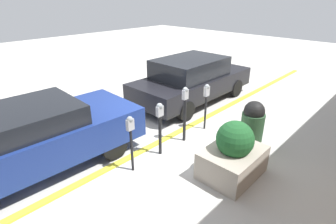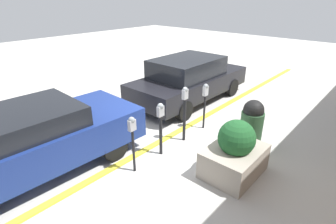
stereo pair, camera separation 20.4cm
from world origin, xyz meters
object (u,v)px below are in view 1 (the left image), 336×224
object	(u,v)px
planter_box	(233,154)
parked_car_middle	(192,79)
parking_meter_second	(160,121)
parking_meter_middle	(185,109)
parking_meter_nearest	(131,133)
parking_meter_fourth	(206,98)
trash_bin	(252,125)
parked_car_front	(26,139)

from	to	relation	value
planter_box	parked_car_middle	xyz separation A→B (m)	(2.73, 3.32, 0.30)
planter_box	parking_meter_second	bearing A→B (deg)	106.21
parking_meter_middle	parked_car_middle	bearing A→B (deg)	35.26
parked_car_middle	parking_meter_nearest	bearing A→B (deg)	-157.51
parking_meter_nearest	parking_meter_fourth	distance (m)	2.67
parking_meter_middle	trash_bin	distance (m)	1.69
trash_bin	parking_meter_second	bearing A→B (deg)	140.78
parked_car_middle	parking_meter_middle	bearing A→B (deg)	-144.57
parking_meter_second	parking_meter_nearest	bearing A→B (deg)	-177.87
parking_meter_second	parking_meter_fourth	world-z (taller)	parking_meter_fourth
parking_meter_fourth	planter_box	xyz separation A→B (m)	(-1.31, -1.67, -0.45)
parking_meter_fourth	parking_meter_middle	bearing A→B (deg)	-179.59
parking_meter_nearest	parking_meter_fourth	world-z (taller)	parking_meter_fourth
parking_meter_second	planter_box	bearing A→B (deg)	-73.79
parked_car_front	parking_meter_nearest	bearing A→B (deg)	-44.10
parking_meter_nearest	parked_car_front	size ratio (longest dim) A/B	0.27
parking_meter_second	parked_car_front	distance (m)	2.84
planter_box	trash_bin	xyz separation A→B (m)	(1.26, 0.24, 0.12)
parking_meter_nearest	parking_meter_middle	xyz separation A→B (m)	(1.76, 0.03, -0.02)
parking_meter_middle	parking_meter_fourth	bearing A→B (deg)	0.41
parked_car_middle	parking_meter_second	bearing A→B (deg)	-152.71
parking_meter_fourth	parked_car_front	world-z (taller)	parked_car_front
trash_bin	planter_box	bearing A→B (deg)	-169.06
parking_meter_second	parked_car_middle	distance (m)	3.62
parking_meter_middle	parked_car_front	xyz separation A→B (m)	(-3.27, 1.53, -0.11)
parked_car_middle	trash_bin	bearing A→B (deg)	-115.40
parked_car_front	trash_bin	xyz separation A→B (m)	(4.13, -2.95, -0.17)
parking_meter_nearest	parked_car_middle	size ratio (longest dim) A/B	0.28
parked_car_middle	trash_bin	world-z (taller)	parked_car_middle
parking_meter_nearest	parked_car_front	bearing A→B (deg)	134.05
parking_meter_fourth	planter_box	size ratio (longest dim) A/B	1.00
parking_meter_second	parking_meter_fourth	xyz separation A→B (m)	(1.79, 0.00, 0.09)
parking_meter_fourth	parked_car_front	size ratio (longest dim) A/B	0.28
parking_meter_fourth	parked_car_middle	size ratio (longest dim) A/B	0.28
parking_meter_middle	planter_box	xyz separation A→B (m)	(-0.40, -1.67, -0.40)
trash_bin	parked_car_front	bearing A→B (deg)	144.45
parking_meter_nearest	parking_meter_second	bearing A→B (deg)	2.13
parking_meter_middle	parked_car_middle	world-z (taller)	parked_car_middle
parked_car_front	parking_meter_fourth	bearing A→B (deg)	-18.17
parking_meter_nearest	planter_box	distance (m)	2.17
parking_meter_nearest	trash_bin	xyz separation A→B (m)	(2.62, -1.39, -0.30)
parking_meter_middle	parking_meter_fourth	xyz separation A→B (m)	(0.91, 0.01, 0.05)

